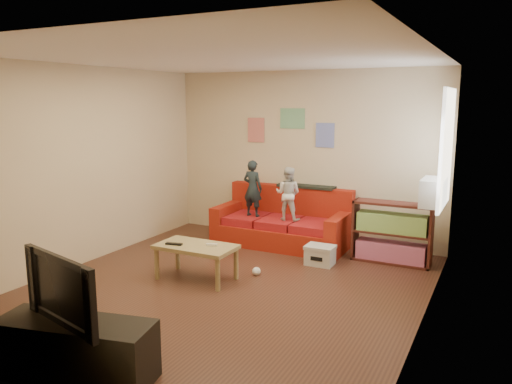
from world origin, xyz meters
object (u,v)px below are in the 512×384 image
at_px(sofa, 283,225).
at_px(tv_stand, 76,349).
at_px(child_a, 253,188).
at_px(file_box, 320,255).
at_px(child_b, 288,194).
at_px(coffee_table, 196,250).
at_px(television, 72,287).
at_px(bookshelf, 392,236).

height_order(sofa, tv_stand, sofa).
bearing_deg(child_a, file_box, 161.15).
distance_m(file_box, tv_stand, 3.69).
distance_m(sofa, child_b, 0.58).
bearing_deg(child_a, coffee_table, 97.59).
bearing_deg(tv_stand, television, -12.27).
bearing_deg(child_a, tv_stand, 100.83).
relative_size(bookshelf, tv_stand, 0.82).
distance_m(child_a, coffee_table, 1.87).
distance_m(sofa, bookshelf, 1.73).
xyz_separation_m(sofa, child_b, (0.15, -0.17, 0.54)).
height_order(child_b, coffee_table, child_b).
bearing_deg(coffee_table, child_b, 75.06).
xyz_separation_m(bookshelf, file_box, (-0.85, -0.54, -0.24)).
distance_m(child_b, file_box, 1.15).
relative_size(sofa, file_box, 5.29).
height_order(sofa, child_a, child_a).
relative_size(child_b, coffee_table, 0.82).
bearing_deg(sofa, bookshelf, -6.00).
bearing_deg(sofa, tv_stand, -89.15).
height_order(tv_stand, television, television).
bearing_deg(television, file_box, 91.70).
height_order(sofa, coffee_table, sofa).
relative_size(coffee_table, television, 1.00).
height_order(file_box, television, television).
bearing_deg(tv_stand, child_b, 76.58).
distance_m(coffee_table, television, 2.42).
bearing_deg(television, child_a, 111.44).
height_order(sofa, child_b, child_b).
bearing_deg(child_b, child_a, -3.22).
bearing_deg(file_box, sofa, 140.39).
relative_size(child_a, child_b, 1.09).
bearing_deg(sofa, television, -89.15).
relative_size(tv_stand, television, 1.31).
distance_m(sofa, television, 4.35).
relative_size(child_a, tv_stand, 0.68).
xyz_separation_m(child_a, child_b, (0.60, -0.00, -0.04)).
distance_m(coffee_table, tv_stand, 2.39).
bearing_deg(television, coffee_table, 113.89).
bearing_deg(coffee_table, television, -80.46).
height_order(child_a, bookshelf, child_a).
xyz_separation_m(coffee_table, tv_stand, (0.40, -2.35, -0.14)).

